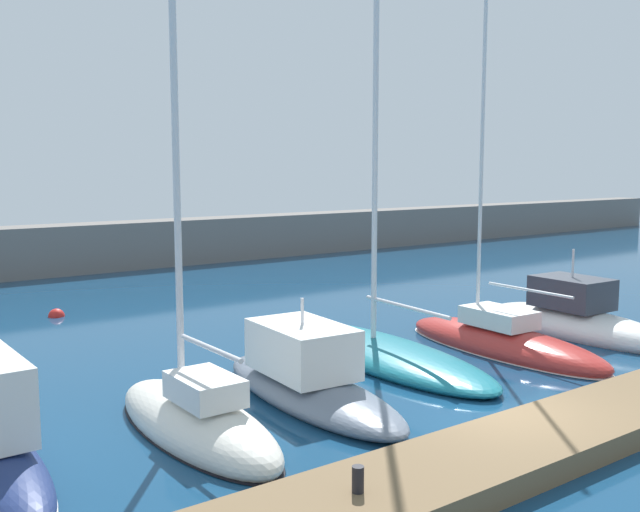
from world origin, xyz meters
name	(u,v)px	position (x,y,z in m)	size (l,w,h in m)	color
ground_plane	(500,431)	(0.00, 0.00, 0.00)	(120.00, 120.00, 0.00)	navy
dock_pier	(550,437)	(0.00, -1.27, 0.24)	(23.88, 2.33, 0.49)	brown
breakwater_seawall	(74,249)	(0.00, 29.00, 1.31)	(108.00, 2.34, 2.62)	slate
sailboat_ivory_second	(196,420)	(-5.45, 3.74, 0.31)	(2.02, 6.32, 10.65)	silver
motorboat_slate_third	(306,376)	(-2.14, 4.31, 0.56)	(2.74, 7.46, 2.72)	slate
sailboat_teal_fourth	(382,350)	(1.77, 5.92, 0.28)	(3.53, 9.48, 13.99)	#19707F
sailboat_red_fifth	(502,342)	(5.52, 4.50, 0.28)	(2.66, 7.85, 12.66)	#B72D28
motorboat_white_sixth	(575,321)	(9.33, 4.50, 0.46)	(2.77, 7.58, 3.31)	white
mooring_buoy_red	(57,316)	(-4.21, 17.99, 0.00)	(0.61, 0.61, 0.61)	red
dock_bollard	(358,479)	(-5.06, -1.27, 0.71)	(0.20, 0.20, 0.44)	black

